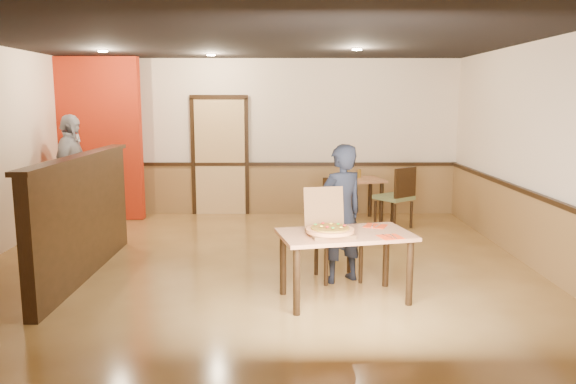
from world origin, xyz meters
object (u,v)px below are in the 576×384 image
at_px(diner, 341,214).
at_px(side_chair_right, 397,195).
at_px(side_table, 362,189).
at_px(condiment, 359,174).
at_px(diner_chair, 336,232).
at_px(side_chair_left, 337,200).
at_px(pizza_box, 329,228).
at_px(passerby, 72,173).
at_px(main_table, 345,243).

bearing_deg(diner, side_chair_right, -142.88).
relative_size(side_table, condiment, 5.44).
height_order(diner_chair, side_chair_right, side_chair_right).
bearing_deg(side_table, diner_chair, -102.90).
bearing_deg(side_table, side_chair_left, -128.24).
height_order(side_table, diner, diner).
height_order(diner_chair, pizza_box, pizza_box).
bearing_deg(side_chair_right, passerby, -36.52).
height_order(side_chair_left, diner, diner).
height_order(pizza_box, condiment, pizza_box).
height_order(main_table, diner_chair, diner_chair).
xyz_separation_m(side_chair_left, side_table, (0.48, 0.61, 0.10)).
bearing_deg(diner, pizza_box, 44.84).
xyz_separation_m(pizza_box, condiment, (0.84, 4.07, 0.03)).
bearing_deg(diner_chair, side_chair_right, 51.81).
relative_size(main_table, condiment, 9.88).
distance_m(diner_chair, side_chair_right, 2.83).
height_order(main_table, side_table, side_table).
distance_m(main_table, diner_chair, 0.77).
xyz_separation_m(passerby, pizza_box, (3.83, -3.23, -0.15)).
relative_size(side_chair_left, side_chair_right, 0.83).
height_order(side_table, passerby, passerby).
distance_m(diner_chair, side_table, 3.24).
bearing_deg(passerby, side_table, -82.12).
distance_m(side_chair_left, diner, 2.73).
height_order(main_table, condiment, condiment).
xyz_separation_m(diner, pizza_box, (-0.19, -0.66, -0.02)).
distance_m(side_chair_right, diner, 2.96).
bearing_deg(diner, diner_chair, -106.47).
distance_m(side_chair_right, passerby, 5.22).
relative_size(main_table, pizza_box, 2.57).
xyz_separation_m(diner, passerby, (-4.01, 2.57, 0.13)).
distance_m(main_table, pizza_box, 0.24).
xyz_separation_m(passerby, condiment, (4.67, 0.84, -0.12)).
bearing_deg(pizza_box, side_table, 66.38).
distance_m(main_table, condiment, 4.08).
height_order(side_chair_left, passerby, passerby).
distance_m(side_chair_right, pizza_box, 3.64).
xyz_separation_m(side_chair_left, pizza_box, (-0.40, -3.36, 0.32)).
xyz_separation_m(side_chair_right, diner, (-1.19, -2.70, 0.24)).
distance_m(diner_chair, side_chair_left, 2.57).
distance_m(main_table, passerby, 5.12).
relative_size(side_chair_right, side_table, 1.24).
relative_size(passerby, condiment, 12.37).
bearing_deg(condiment, pizza_box, -101.71).
bearing_deg(side_chair_right, condiment, -91.10).
relative_size(side_chair_left, passerby, 0.45).
xyz_separation_m(side_table, passerby, (-4.70, -0.74, 0.37)).
bearing_deg(main_table, diner, 75.85).
distance_m(side_table, diner, 3.39).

